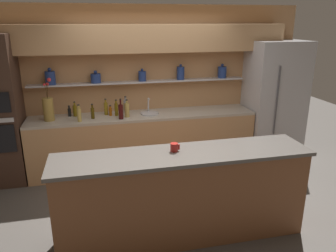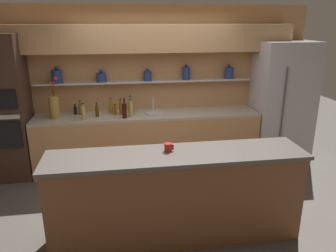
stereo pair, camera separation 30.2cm
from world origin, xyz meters
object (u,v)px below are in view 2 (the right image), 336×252
Objects in this scene: bottle_oil_0 at (111,107)px; bottle_sauce_7 at (115,110)px; bottle_wine_2 at (124,111)px; coffee_mug at (168,147)px; flower_vase at (54,106)px; sink_fixture at (154,112)px; oven_tower at (5,109)px; bottle_spirit_4 at (83,113)px; bottle_oil_1 at (97,111)px; bottle_spirit_8 at (131,109)px; bottle_spirit_3 at (131,105)px; refrigerator at (282,103)px; bottle_sauce_5 at (75,110)px; bottle_oil_9 at (121,108)px; bottle_oil_6 at (81,109)px.

bottle_oil_0 is 0.10m from bottle_sauce_7.
coffee_mug is at bearing -75.98° from bottle_wine_2.
flower_vase is 2.19× the size of sink_fixture.
coffee_mug is at bearing -40.21° from oven_tower.
bottle_oil_0 is 0.50m from bottle_spirit_4.
oven_tower is 9.52× the size of bottle_oil_1.
bottle_wine_2 is at bearing 104.02° from coffee_mug.
bottle_spirit_3 is at bearing 88.59° from bottle_spirit_8.
oven_tower is 1.57m from bottle_oil_0.
refrigerator is 7.89× the size of bottle_oil_0.
oven_tower reaches higher than bottle_spirit_3.
flower_vase reaches higher than bottle_oil_1.
bottle_oil_0 is at bearing 125.78° from bottle_wine_2.
coffee_mug is at bearing -64.98° from bottle_oil_1.
bottle_spirit_3 is at bearing 98.75° from coffee_mug.
bottle_sauce_5 is 1.69× the size of coffee_mug.
flower_vase reaches higher than bottle_oil_9.
bottle_spirit_3 reaches higher than coffee_mug.
bottle_oil_6 is (1.08, 0.14, -0.08)m from oven_tower.
sink_fixture reaches higher than coffee_mug.
bottle_oil_9 is at bearing -29.90° from bottle_oil_0.
bottle_spirit_3 reaches higher than bottle_sauce_5.
bottle_sauce_7 is (0.06, -0.07, -0.03)m from bottle_oil_0.
refrigerator is 6.49× the size of bottle_wine_2.
bottle_wine_2 reaches higher than bottle_oil_1.
bottle_spirit_4 is at bearing -170.53° from sink_fixture.
bottle_wine_2 is 0.76m from bottle_oil_6.
flower_vase is at bearing 179.66° from refrigerator.
sink_fixture is at bearing 4.20° from bottle_oil_1.
bottle_sauce_7 is 0.61× the size of bottle_spirit_8.
refrigerator is 3.06m from bottle_oil_1.
sink_fixture is at bearing 21.36° from bottle_wine_2.
refrigerator reaches higher than bottle_spirit_3.
bottle_spirit_8 is (1.87, -0.08, -0.06)m from oven_tower.
bottle_spirit_4 is (-0.61, 0.00, -0.01)m from bottle_wine_2.
bottle_spirit_4 is at bearing -19.21° from flower_vase.
bottle_oil_0 is at bearing 8.96° from flower_vase.
refrigerator is 7.37× the size of bottle_spirit_8.
flower_vase reaches higher than bottle_sauce_5.
bottle_spirit_3 is at bearing 2.18° from bottle_oil_6.
bottle_oil_0 reaches higher than bottle_sauce_5.
bottle_spirit_8 is at bearing -3.47° from flower_vase.
bottle_spirit_4 is at bearing -155.02° from bottle_sauce_7.
bottle_spirit_3 is 0.88m from bottle_sauce_5.
bottle_sauce_7 is (-2.79, 0.09, -0.03)m from refrigerator.
bottle_wine_2 is 1.73m from coffee_mug.
coffee_mug is (1.19, -2.00, 0.07)m from bottle_sauce_5.
bottle_spirit_8 is at bearing -16.14° from bottle_oil_6.
oven_tower is 6.96× the size of bottle_wine_2.
bottle_sauce_5 is at bearing 170.27° from bottle_oil_9.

